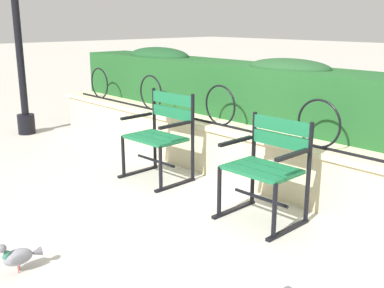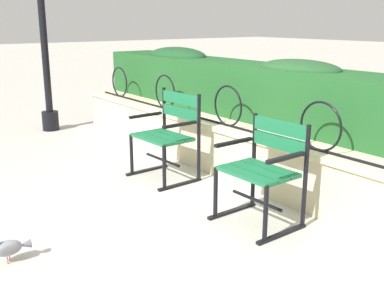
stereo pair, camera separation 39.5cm
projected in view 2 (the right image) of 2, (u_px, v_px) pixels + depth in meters
ground_plane at (184, 205)px, 4.12m from camera, size 60.00×60.00×0.00m
stone_wall at (258, 159)px, 4.56m from camera, size 6.82×0.41×0.54m
iron_arch_fence at (232, 110)px, 4.65m from camera, size 6.29×0.02×0.42m
hedge_row at (294, 94)px, 4.70m from camera, size 6.69×0.63×0.70m
park_chair_left at (168, 133)px, 4.76m from camera, size 0.65×0.55×0.89m
park_chair_right at (264, 168)px, 3.69m from camera, size 0.61×0.53×0.83m
pigeon_far_side at (8, 247)px, 3.13m from camera, size 0.11×0.29×0.22m
lamppost at (41, 8)px, 6.49m from camera, size 0.28×0.28×3.37m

